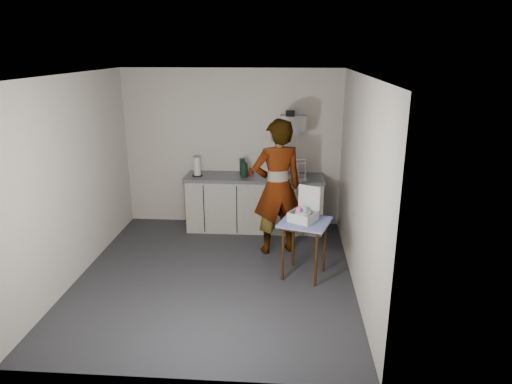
# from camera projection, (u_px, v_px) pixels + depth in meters

# --- Properties ---
(ground) EXTENTS (4.00, 4.00, 0.00)m
(ground) POSITION_uv_depth(u_px,v_px,m) (216.00, 275.00, 6.08)
(ground) COLOR #2A2A2F
(ground) RESTS_ON ground
(wall_back) EXTENTS (3.60, 0.02, 2.60)m
(wall_back) POSITION_uv_depth(u_px,v_px,m) (232.00, 148.00, 7.58)
(wall_back) COLOR beige
(wall_back) RESTS_ON ground
(wall_right) EXTENTS (0.02, 4.00, 2.60)m
(wall_right) POSITION_uv_depth(u_px,v_px,m) (358.00, 185.00, 5.57)
(wall_right) COLOR beige
(wall_right) RESTS_ON ground
(wall_left) EXTENTS (0.02, 4.00, 2.60)m
(wall_left) POSITION_uv_depth(u_px,v_px,m) (74.00, 179.00, 5.81)
(wall_left) COLOR beige
(wall_left) RESTS_ON ground
(ceiling) EXTENTS (3.60, 4.00, 0.01)m
(ceiling) POSITION_uv_depth(u_px,v_px,m) (210.00, 75.00, 5.30)
(ceiling) COLOR silver
(ceiling) RESTS_ON wall_back
(kitchen_counter) EXTENTS (2.24, 0.62, 0.91)m
(kitchen_counter) POSITION_uv_depth(u_px,v_px,m) (255.00, 204.00, 7.54)
(kitchen_counter) COLOR black
(kitchen_counter) RESTS_ON ground
(wall_shelf) EXTENTS (0.42, 0.18, 0.37)m
(wall_shelf) POSITION_uv_depth(u_px,v_px,m) (293.00, 123.00, 7.31)
(wall_shelf) COLOR silver
(wall_shelf) RESTS_ON ground
(side_table) EXTENTS (0.75, 0.75, 0.77)m
(side_table) POSITION_uv_depth(u_px,v_px,m) (305.00, 228.00, 5.89)
(side_table) COLOR #36210C
(side_table) RESTS_ON ground
(standing_man) EXTENTS (0.84, 0.69, 1.98)m
(standing_man) POSITION_uv_depth(u_px,v_px,m) (277.00, 187.00, 6.52)
(standing_man) COLOR #B2A593
(standing_man) RESTS_ON ground
(soap_bottle) EXTENTS (0.14, 0.14, 0.32)m
(soap_bottle) POSITION_uv_depth(u_px,v_px,m) (244.00, 168.00, 7.28)
(soap_bottle) COLOR black
(soap_bottle) RESTS_ON kitchen_counter
(soda_can) EXTENTS (0.06, 0.06, 0.12)m
(soda_can) POSITION_uv_depth(u_px,v_px,m) (251.00, 172.00, 7.44)
(soda_can) COLOR red
(soda_can) RESTS_ON kitchen_counter
(dark_bottle) EXTENTS (0.08, 0.08, 0.27)m
(dark_bottle) POSITION_uv_depth(u_px,v_px,m) (242.00, 167.00, 7.45)
(dark_bottle) COLOR black
(dark_bottle) RESTS_ON kitchen_counter
(paper_towel) EXTENTS (0.17, 0.17, 0.31)m
(paper_towel) POSITION_uv_depth(u_px,v_px,m) (197.00, 167.00, 7.38)
(paper_towel) COLOR black
(paper_towel) RESTS_ON kitchen_counter
(dish_rack) EXTENTS (0.39, 0.29, 0.27)m
(dish_rack) POSITION_uv_depth(u_px,v_px,m) (294.00, 173.00, 7.32)
(dish_rack) COLOR silver
(dish_rack) RESTS_ON kitchen_counter
(bakery_box) EXTENTS (0.42, 0.43, 0.43)m
(bakery_box) POSITION_uv_depth(u_px,v_px,m) (304.00, 213.00, 5.86)
(bakery_box) COLOR silver
(bakery_box) RESTS_ON side_table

